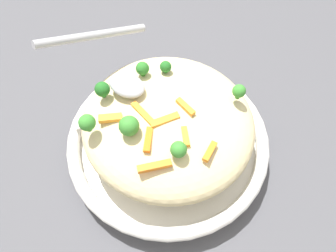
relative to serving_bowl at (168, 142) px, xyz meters
name	(u,v)px	position (x,y,z in m)	size (l,w,h in m)	color
ground_plane	(168,149)	(0.00, 0.00, -0.02)	(2.40, 2.40, 0.00)	#4C4C51
serving_bowl	(168,142)	(0.00, 0.00, 0.00)	(0.32, 0.32, 0.05)	white
pasta_mound	(168,123)	(0.00, 0.00, 0.06)	(0.26, 0.25, 0.08)	beige
carrot_piece_0	(185,137)	(0.04, -0.02, 0.10)	(0.03, 0.01, 0.01)	orange
carrot_piece_1	(143,113)	(-0.02, -0.03, 0.10)	(0.04, 0.01, 0.01)	orange
carrot_piece_2	(154,166)	(0.03, -0.08, 0.09)	(0.04, 0.01, 0.01)	orange
carrot_piece_3	(148,140)	(0.01, -0.06, 0.10)	(0.04, 0.01, 0.01)	orange
carrot_piece_4	(110,118)	(-0.06, -0.06, 0.10)	(0.03, 0.01, 0.01)	orange
carrot_piece_5	(165,120)	(0.01, -0.02, 0.10)	(0.04, 0.01, 0.01)	orange
carrot_piece_6	(210,151)	(0.08, -0.02, 0.09)	(0.03, 0.01, 0.01)	orange
carrot_piece_7	(185,107)	(0.02, 0.01, 0.10)	(0.03, 0.01, 0.01)	orange
broccoli_floret_0	(179,150)	(0.05, -0.05, 0.11)	(0.02, 0.02, 0.02)	#377928
broccoli_floret_1	(166,67)	(-0.04, 0.06, 0.10)	(0.02, 0.02, 0.02)	#205B1C
broccoli_floret_2	(142,69)	(-0.07, 0.03, 0.11)	(0.02, 0.02, 0.03)	#296820
broccoli_floret_3	(87,123)	(-0.07, -0.09, 0.11)	(0.02, 0.02, 0.03)	#377928
broccoli_floret_4	(129,126)	(-0.02, -0.06, 0.11)	(0.03, 0.03, 0.03)	#377928
broccoli_floret_5	(102,89)	(-0.09, -0.03, 0.11)	(0.02, 0.02, 0.03)	#205B1C
broccoli_floret_6	(239,91)	(0.07, 0.07, 0.11)	(0.02, 0.02, 0.02)	#377928
serving_spoon	(114,66)	(-0.10, 0.00, 0.12)	(0.14, 0.16, 0.07)	#B7B7BC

